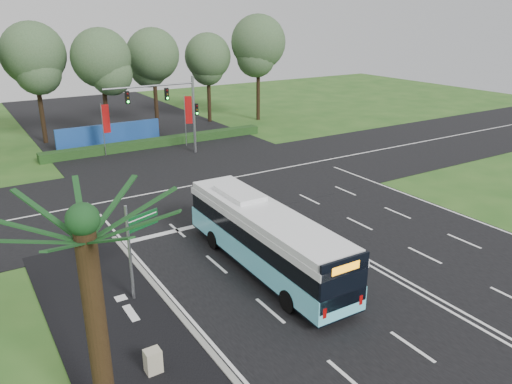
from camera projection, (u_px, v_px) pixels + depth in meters
ground at (317, 236)px, 28.96m from camera, size 120.00×120.00×0.00m
road_main at (317, 236)px, 28.95m from camera, size 20.00×120.00×0.04m
road_cross at (220, 180)px, 38.52m from camera, size 120.00×14.00×0.05m
bike_path at (122, 331)px, 20.32m from camera, size 5.00×18.00×0.06m
kerb_strip at (177, 312)px, 21.51m from camera, size 0.25×18.00×0.12m
city_bus at (265, 238)px, 24.70m from camera, size 2.74×12.02×3.44m
pedestrian_signal at (91, 232)px, 24.93m from camera, size 0.28×0.42×3.45m
street_sign at (135, 240)px, 21.92m from camera, size 1.68×0.70×4.55m
utility_cabinet at (153, 362)px, 17.83m from camera, size 0.58×0.49×0.96m
banner_flag_left at (105, 122)px, 44.31m from camera, size 0.70×0.07×4.73m
banner_flag_mid at (188, 113)px, 47.59m from camera, size 0.68×0.32×4.92m
palm_tree at (86, 246)px, 13.16m from camera, size 3.20×3.20×7.65m
traffic_light_gantry at (175, 104)px, 43.83m from camera, size 8.41×0.28×7.00m
hedge at (159, 142)px, 48.36m from camera, size 22.00×1.20×0.80m
blue_hoarding at (110, 135)px, 48.13m from camera, size 10.00×0.30×2.20m
eucalyptus_row at (100, 54)px, 49.05m from camera, size 41.66×8.44×12.19m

